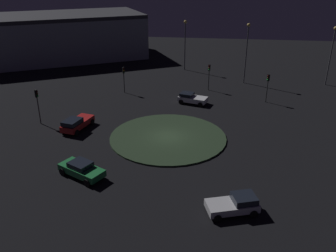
# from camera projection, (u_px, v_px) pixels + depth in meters

# --- Properties ---
(ground_plane) EXTENTS (120.40, 120.40, 0.00)m
(ground_plane) POSITION_uv_depth(u_px,v_px,m) (168.00, 138.00, 39.62)
(ground_plane) COLOR black
(roundabout_island) EXTENTS (12.85, 12.85, 0.17)m
(roundabout_island) POSITION_uv_depth(u_px,v_px,m) (168.00, 137.00, 39.59)
(roundabout_island) COLOR #263823
(roundabout_island) RESTS_ON ground_plane
(car_green) EXTENTS (3.58, 4.70, 1.44)m
(car_green) POSITION_uv_depth(u_px,v_px,m) (81.00, 169.00, 32.06)
(car_green) COLOR #1E7238
(car_green) RESTS_ON ground_plane
(car_red) EXTENTS (4.79, 2.87, 1.55)m
(car_red) POSITION_uv_depth(u_px,v_px,m) (76.00, 123.00, 41.22)
(car_red) COLOR red
(car_red) RESTS_ON ground_plane
(car_silver) EXTENTS (3.01, 4.30, 1.40)m
(car_silver) POSITION_uv_depth(u_px,v_px,m) (235.00, 204.00, 27.42)
(car_silver) COLOR silver
(car_silver) RESTS_ON ground_plane
(car_white) EXTENTS (2.93, 4.20, 1.42)m
(car_white) POSITION_uv_depth(u_px,v_px,m) (192.00, 98.00, 49.21)
(car_white) COLOR white
(car_white) RESTS_ON ground_plane
(traffic_light_south) EXTENTS (0.32, 0.37, 4.27)m
(traffic_light_south) POSITION_uv_depth(u_px,v_px,m) (37.00, 100.00, 41.89)
(traffic_light_south) COLOR #2D2D2D
(traffic_light_south) RESTS_ON ground_plane
(traffic_light_southwest) EXTENTS (0.40, 0.37, 3.89)m
(traffic_light_southwest) POSITION_uv_depth(u_px,v_px,m) (124.00, 75.00, 52.50)
(traffic_light_southwest) COLOR #2D2D2D
(traffic_light_southwest) RESTS_ON ground_plane
(traffic_light_west) EXTENTS (0.38, 0.34, 3.96)m
(traffic_light_west) POSITION_uv_depth(u_px,v_px,m) (209.00, 72.00, 53.63)
(traffic_light_west) COLOR #2D2D2D
(traffic_light_west) RESTS_ON ground_plane
(traffic_light_northwest) EXTENTS (0.39, 0.38, 3.98)m
(traffic_light_northwest) POSITION_uv_depth(u_px,v_px,m) (268.00, 83.00, 48.78)
(traffic_light_northwest) COLOR #2D2D2D
(traffic_light_northwest) RESTS_ON ground_plane
(streetlamp_northwest) EXTENTS (0.57, 0.57, 9.11)m
(streetlamp_northwest) POSITION_uv_depth(u_px,v_px,m) (332.00, 46.00, 54.77)
(streetlamp_northwest) COLOR #4C4C51
(streetlamp_northwest) RESTS_ON ground_plane
(streetlamp_northwest_near) EXTENTS (0.54, 0.54, 9.43)m
(streetlamp_northwest_near) POSITION_uv_depth(u_px,v_px,m) (247.00, 45.00, 55.64)
(streetlamp_northwest_near) COLOR #4C4C51
(streetlamp_northwest_near) RESTS_ON ground_plane
(streetlamp_west) EXTENTS (0.56, 0.56, 8.77)m
(streetlamp_west) POSITION_uv_depth(u_px,v_px,m) (185.00, 37.00, 63.09)
(streetlamp_west) COLOR #4C4C51
(streetlamp_west) RESTS_ON ground_plane
(store_building) EXTENTS (29.00, 35.34, 8.69)m
(store_building) POSITION_uv_depth(u_px,v_px,m) (62.00, 36.00, 72.37)
(store_building) COLOR #8C939E
(store_building) RESTS_ON ground_plane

